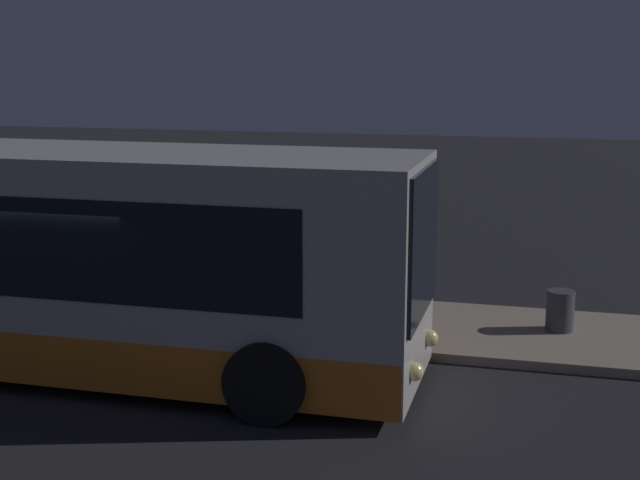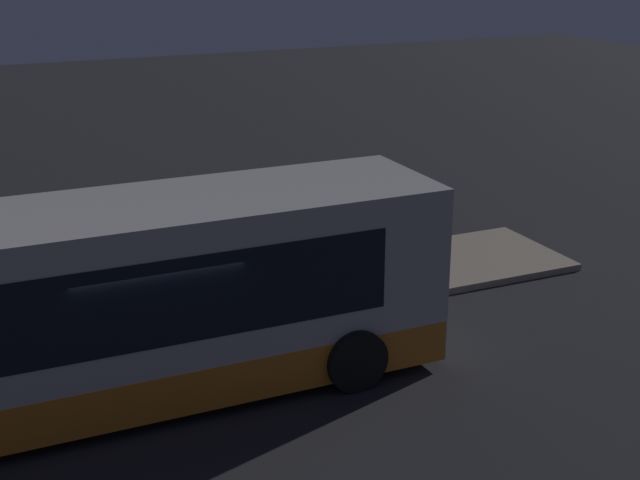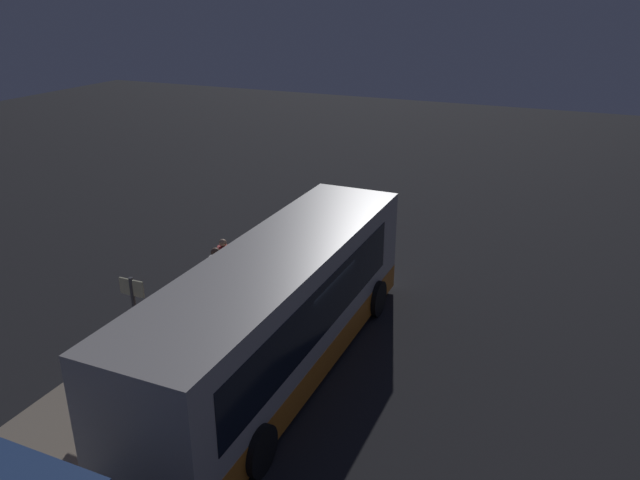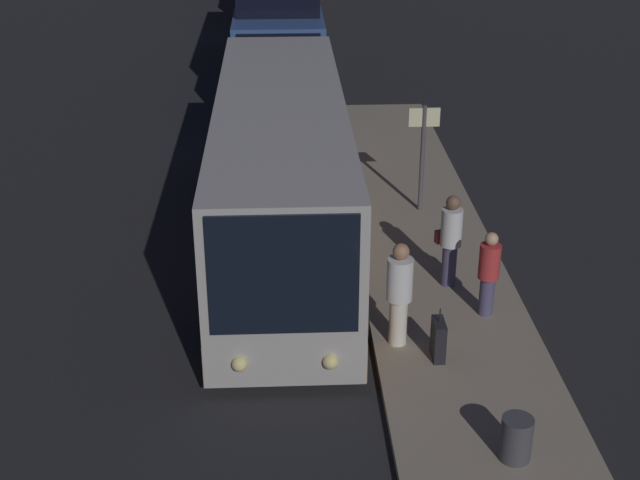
{
  "view_description": "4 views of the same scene",
  "coord_description": "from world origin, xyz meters",
  "px_view_note": "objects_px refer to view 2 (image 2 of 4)",
  "views": [
    {
      "loc": [
        6.38,
        -10.92,
        4.44
      ],
      "look_at": [
        3.31,
        0.72,
        1.95
      ],
      "focal_mm": 50.0,
      "sensor_mm": 36.0,
      "label": 1
    },
    {
      "loc": [
        -2.72,
        -12.63,
        7.04
      ],
      "look_at": [
        3.31,
        0.72,
        1.95
      ],
      "focal_mm": 50.0,
      "sensor_mm": 36.0,
      "label": 2
    },
    {
      "loc": [
        -12.14,
        -6.08,
        8.75
      ],
      "look_at": [
        3.31,
        0.72,
        1.95
      ],
      "focal_mm": 35.0,
      "sensor_mm": 36.0,
      "label": 3
    },
    {
      "loc": [
        16.2,
        0.11,
        8.1
      ],
      "look_at": [
        3.31,
        0.72,
        1.95
      ],
      "focal_mm": 50.0,
      "sensor_mm": 36.0,
      "label": 4
    }
  ],
  "objects_px": {
    "passenger_boarding": "(185,254)",
    "passenger_with_bags": "(305,258)",
    "trash_bin": "(410,249)",
    "suitcase": "(315,276)",
    "bus_lead": "(105,309)",
    "passenger_waiting": "(233,245)"
  },
  "relations": [
    {
      "from": "passenger_with_bags",
      "to": "suitcase",
      "type": "xyz_separation_m",
      "value": [
        0.47,
        0.6,
        -0.65
      ]
    },
    {
      "from": "bus_lead",
      "to": "passenger_boarding",
      "type": "bearing_deg",
      "value": 55.35
    },
    {
      "from": "trash_bin",
      "to": "passenger_with_bags",
      "type": "bearing_deg",
      "value": -157.83
    },
    {
      "from": "passenger_boarding",
      "to": "trash_bin",
      "type": "distance_m",
      "value": 5.08
    },
    {
      "from": "bus_lead",
      "to": "passenger_with_bags",
      "type": "height_order",
      "value": "bus_lead"
    },
    {
      "from": "bus_lead",
      "to": "suitcase",
      "type": "bearing_deg",
      "value": 28.2
    },
    {
      "from": "passenger_waiting",
      "to": "passenger_with_bags",
      "type": "distance_m",
      "value": 1.9
    },
    {
      "from": "passenger_with_bags",
      "to": "trash_bin",
      "type": "distance_m",
      "value": 3.33
    },
    {
      "from": "bus_lead",
      "to": "trash_bin",
      "type": "bearing_deg",
      "value": 23.47
    },
    {
      "from": "passenger_boarding",
      "to": "suitcase",
      "type": "xyz_separation_m",
      "value": [
        2.49,
        -0.61,
        -0.64
      ]
    },
    {
      "from": "passenger_boarding",
      "to": "passenger_waiting",
      "type": "distance_m",
      "value": 1.23
    },
    {
      "from": "bus_lead",
      "to": "passenger_waiting",
      "type": "xyz_separation_m",
      "value": [
        3.26,
        3.55,
        -0.59
      ]
    },
    {
      "from": "suitcase",
      "to": "trash_bin",
      "type": "xyz_separation_m",
      "value": [
        2.55,
        0.64,
        -0.01
      ]
    },
    {
      "from": "passenger_boarding",
      "to": "passenger_with_bags",
      "type": "distance_m",
      "value": 2.35
    },
    {
      "from": "trash_bin",
      "to": "passenger_waiting",
      "type": "bearing_deg",
      "value": 173.56
    },
    {
      "from": "bus_lead",
      "to": "passenger_boarding",
      "type": "height_order",
      "value": "bus_lead"
    },
    {
      "from": "bus_lead",
      "to": "passenger_with_bags",
      "type": "distance_m",
      "value": 4.57
    },
    {
      "from": "bus_lead",
      "to": "passenger_with_bags",
      "type": "bearing_deg",
      "value": 24.4
    },
    {
      "from": "bus_lead",
      "to": "passenger_boarding",
      "type": "xyz_separation_m",
      "value": [
        2.13,
        3.08,
        -0.46
      ]
    },
    {
      "from": "passenger_boarding",
      "to": "trash_bin",
      "type": "relative_size",
      "value": 2.77
    },
    {
      "from": "suitcase",
      "to": "passenger_with_bags",
      "type": "bearing_deg",
      "value": -128.46
    },
    {
      "from": "passenger_boarding",
      "to": "passenger_with_bags",
      "type": "relative_size",
      "value": 0.98
    }
  ]
}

